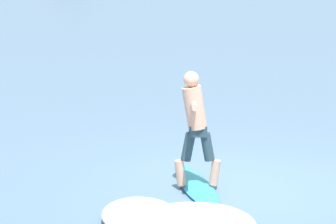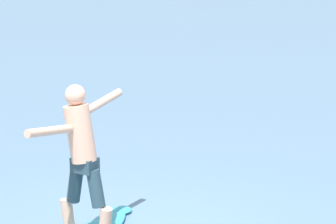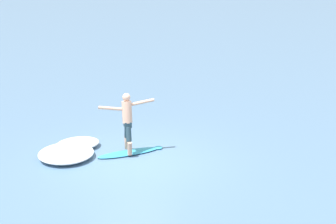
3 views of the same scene
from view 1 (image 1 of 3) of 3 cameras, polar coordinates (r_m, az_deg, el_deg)
The scene contains 4 objects.
ground_plane at distance 12.03m, azimuth 4.40°, elevation -5.35°, with size 200.00×200.00×0.00m, color #54789B.
surfboard at distance 11.90m, azimuth 2.08°, elevation -5.36°, with size 0.66×2.02×0.20m.
surfer at distance 11.57m, azimuth 1.96°, elevation -0.54°, with size 0.72×1.56×1.72m.
wave_foam_at_nose at distance 10.51m, azimuth -2.00°, elevation -7.43°, with size 1.14×1.39×0.25m.
Camera 1 is at (-4.44, -10.49, 3.89)m, focal length 85.00 mm.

